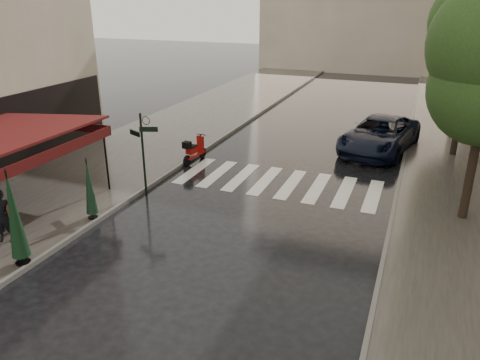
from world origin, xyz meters
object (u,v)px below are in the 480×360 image
Objects in this scene: scooter at (194,151)px; parasol_back at (89,187)px; parasol_front at (14,215)px; parked_car at (380,135)px.

scooter is 0.85× the size of parasol_back.
parasol_front is (-0.44, -9.45, 1.05)m from scooter.
parasol_back is (0.00, 2.98, -0.36)m from parasol_front.
scooter is at bearing 86.11° from parasol_back.
parasol_back is (-7.86, -11.11, 0.41)m from parked_car.
parasol_front is at bearing -86.03° from scooter.
parked_car is 2.14× the size of parasol_front.
parasol_front reaches higher than scooter.
parked_car is at bearing 54.71° from parasol_back.
parasol_back is (-0.44, -6.47, 0.69)m from scooter.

